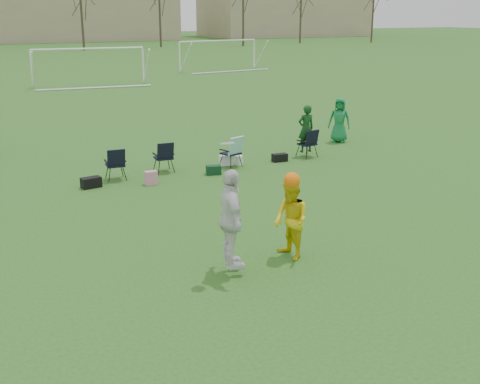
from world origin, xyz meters
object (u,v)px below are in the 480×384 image
center_contest (259,219)px  goal_mid (89,56)px  fielder_green_far (339,120)px  goal_right (218,47)px

center_contest → goal_mid: 31.61m
fielder_green_far → center_contest: 12.18m
goal_mid → goal_right: (12.00, 6.00, 0.00)m
goal_mid → goal_right: same height
goal_right → center_contest: bearing=-120.4°
fielder_green_far → goal_right: (7.30, 28.33, 1.08)m
goal_mid → fielder_green_far: bearing=-74.1°
goal_mid → center_contest: bearing=-92.2°
center_contest → goal_mid: bearing=83.8°
fielder_green_far → goal_mid: size_ratio=0.23×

